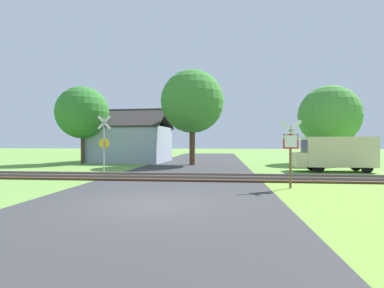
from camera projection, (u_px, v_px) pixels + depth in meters
name	position (u px, v px, depth m)	size (l,w,h in m)	color
ground_plane	(151.00, 204.00, 9.15)	(160.00, 160.00, 0.00)	#6B9942
road_asphalt	(164.00, 193.00, 11.14)	(8.20, 80.00, 0.01)	#38383A
rail_track	(181.00, 177.00, 15.64)	(60.00, 2.60, 0.22)	#422D1E
stop_sign_near	(291.00, 148.00, 12.24)	(0.88, 0.16, 2.81)	brown
crossing_sign_far	(104.00, 141.00, 18.88)	(0.88, 0.13, 3.58)	#9E9EA5
house	(130.00, 143.00, 29.19)	(7.74, 6.74, 5.15)	#99A3B7
tree_left	(82.00, 113.00, 26.50)	(4.62, 4.62, 6.85)	#513823
tree_center	(192.00, 102.00, 25.05)	(5.28, 5.28, 7.96)	#513823
tree_far	(329.00, 116.00, 26.68)	(5.41, 5.41, 6.97)	#513823
mail_truck	(335.00, 152.00, 19.25)	(4.90, 1.91, 2.24)	beige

